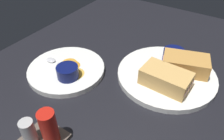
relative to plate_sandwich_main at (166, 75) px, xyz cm
name	(u,v)px	position (x,y,z in cm)	size (l,w,h in cm)	color
ground_plane	(162,89)	(-0.72, 3.81, -2.30)	(110.00, 110.00, 3.00)	black
plate_sandwich_main	(166,75)	(0.00, 0.00, 0.00)	(29.04, 29.04, 1.60)	white
sandwich_half_near	(166,78)	(-1.48, 5.31, 3.20)	(13.54, 8.14, 4.80)	tan
sandwich_half_far	(185,64)	(-3.86, -3.94, 3.20)	(14.76, 11.18, 4.80)	#C68C42
ramekin_dark_sauce	(173,55)	(0.75, -6.49, 3.07)	(6.47, 6.47, 4.23)	#0C144C
spoon_by_dark_ramekin	(172,70)	(-1.08, -1.52, 1.16)	(4.82, 9.76, 0.80)	silver
plate_chips_companion	(67,70)	(26.78, 14.28, 0.00)	(23.35, 23.35, 1.60)	white
ramekin_light_gravy	(68,72)	(23.28, 17.20, 2.72)	(6.23, 6.23, 3.56)	#0C144C
spoon_by_gravy_ramekin	(54,62)	(31.72, 14.39, 1.16)	(9.88, 2.27, 0.80)	silver
plantain_chip_scatter	(72,67)	(25.08, 13.50, 1.10)	(12.12, 10.48, 0.60)	gold
condiment_caddy	(42,133)	(13.91, 35.49, 2.61)	(9.00, 9.00, 9.50)	brown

